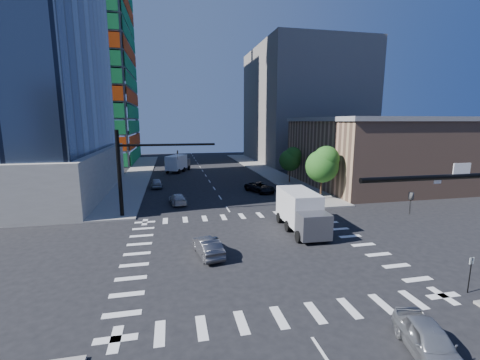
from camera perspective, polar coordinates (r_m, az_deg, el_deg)
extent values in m
plane|color=black|center=(26.02, 2.53, -12.18)|extent=(160.00, 160.00, 0.00)
cube|color=silver|center=(26.02, 2.53, -12.17)|extent=(20.00, 20.00, 0.01)
cube|color=gray|center=(66.66, 4.26, 1.80)|extent=(5.00, 60.00, 0.15)
cube|color=gray|center=(64.32, -17.65, 1.02)|extent=(5.00, 60.00, 0.15)
cube|color=#198D42|center=(86.91, -18.84, 19.46)|extent=(0.12, 24.00, 49.00)
cube|color=#CC3C0C|center=(77.09, -29.90, 19.92)|extent=(24.00, 0.12, 49.00)
cube|color=#9C735A|center=(55.14, 22.40, 4.41)|extent=(20.00, 22.00, 10.00)
cube|color=slate|center=(54.92, 22.78, 9.91)|extent=(20.50, 22.50, 0.60)
cube|color=slate|center=(85.06, 11.11, 12.89)|extent=(24.00, 30.00, 28.00)
cylinder|color=black|center=(17.41, 34.61, 0.52)|extent=(10.00, 0.24, 0.24)
imported|color=black|center=(15.90, 27.98, -3.67)|extent=(0.16, 0.20, 1.00)
cube|color=white|center=(17.37, 34.73, 1.66)|extent=(0.90, 0.04, 0.50)
cylinder|color=black|center=(35.55, -20.65, 1.08)|extent=(0.40, 0.40, 9.00)
cylinder|color=black|center=(34.82, -12.76, 6.12)|extent=(10.00, 0.24, 0.24)
imported|color=black|center=(34.92, -11.04, 4.38)|extent=(0.16, 0.20, 1.00)
cylinder|color=#382316|center=(42.53, 14.17, -1.74)|extent=(0.20, 0.20, 2.27)
sphere|color=#1B4713|center=(42.01, 14.35, 2.38)|extent=(4.16, 4.16, 4.16)
sphere|color=#2D6F25|center=(41.81, 15.09, 3.66)|extent=(3.25, 3.25, 3.25)
cylinder|color=#382316|center=(53.49, 8.80, 0.71)|extent=(0.20, 0.20, 1.92)
sphere|color=#1B4713|center=(53.12, 8.88, 3.49)|extent=(3.52, 3.52, 3.52)
sphere|color=#2D6F25|center=(52.90, 9.42, 4.34)|extent=(2.75, 2.75, 2.75)
cylinder|color=black|center=(23.76, 35.68, -13.60)|extent=(0.06, 0.06, 2.20)
cube|color=silver|center=(23.44, 35.91, -11.57)|extent=(0.30, 0.03, 0.40)
imported|color=#929599|center=(17.32, 30.61, -23.46)|extent=(2.75, 4.57, 1.46)
imported|color=black|center=(45.99, 3.56, -1.29)|extent=(4.15, 5.55, 1.40)
imported|color=#BCBCBC|center=(40.05, -10.99, -3.32)|extent=(2.30, 4.51, 1.25)
imported|color=#9C9EA3|center=(50.63, -14.58, -0.51)|extent=(1.88, 4.27, 1.43)
imported|color=#49494E|center=(24.76, -5.78, -11.67)|extent=(2.20, 4.45, 1.40)
cube|color=silver|center=(29.81, 11.08, -5.10)|extent=(2.89, 5.69, 2.91)
cube|color=#42444B|center=(30.01, 11.03, -6.44)|extent=(2.64, 2.11, 2.13)
cube|color=white|center=(65.74, -10.88, 3.20)|extent=(4.47, 5.80, 2.72)
cube|color=#42444B|center=(65.83, -10.86, 2.61)|extent=(2.97, 2.72, 1.99)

